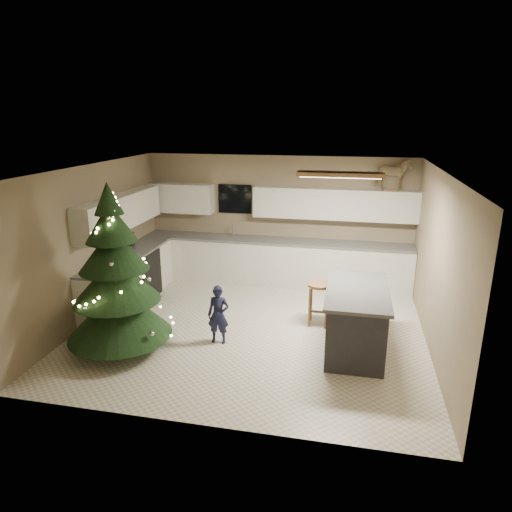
# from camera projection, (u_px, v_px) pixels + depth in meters

# --- Properties ---
(ground_plane) EXTENTS (5.50, 5.50, 0.00)m
(ground_plane) POSITION_uv_depth(u_px,v_px,m) (252.00, 329.00, 7.51)
(ground_plane) COLOR silver
(room_shell) EXTENTS (5.52, 5.02, 2.61)m
(room_shell) POSITION_uv_depth(u_px,v_px,m) (253.00, 225.00, 6.99)
(room_shell) COLOR tan
(room_shell) RESTS_ON ground_plane
(cabinetry) EXTENTS (5.50, 3.20, 2.00)m
(cabinetry) POSITION_uv_depth(u_px,v_px,m) (225.00, 253.00, 9.00)
(cabinetry) COLOR silver
(cabinetry) RESTS_ON ground_plane
(island) EXTENTS (0.90, 1.70, 0.95)m
(island) POSITION_uv_depth(u_px,v_px,m) (356.00, 319.00, 6.75)
(island) COLOR black
(island) RESTS_ON ground_plane
(bar_stool) EXTENTS (0.38, 0.38, 0.73)m
(bar_stool) POSITION_uv_depth(u_px,v_px,m) (319.00, 294.00, 7.52)
(bar_stool) COLOR brown
(bar_stool) RESTS_ON ground_plane
(christmas_tree) EXTENTS (1.57, 1.52, 2.51)m
(christmas_tree) POSITION_uv_depth(u_px,v_px,m) (116.00, 284.00, 6.58)
(christmas_tree) COLOR #3F2816
(christmas_tree) RESTS_ON ground_plane
(toddler) EXTENTS (0.34, 0.23, 0.92)m
(toddler) POSITION_uv_depth(u_px,v_px,m) (218.00, 315.00, 6.94)
(toddler) COLOR #1B1941
(toddler) RESTS_ON ground_plane
(rocking_horse) EXTENTS (0.68, 0.33, 0.59)m
(rocking_horse) POSITION_uv_depth(u_px,v_px,m) (392.00, 174.00, 8.56)
(rocking_horse) COLOR brown
(rocking_horse) RESTS_ON cabinetry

